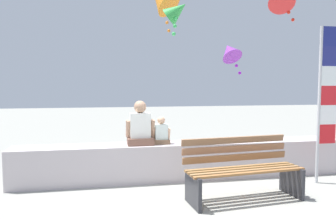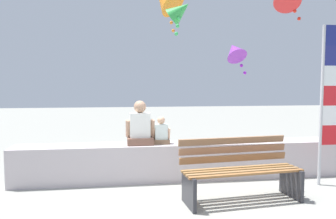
# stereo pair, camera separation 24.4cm
# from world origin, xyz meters

# --- Properties ---
(ground_plane) EXTENTS (40.00, 40.00, 0.00)m
(ground_plane) POSITION_xyz_m (0.00, 0.00, 0.00)
(ground_plane) COLOR gray
(seawall_ledge) EXTENTS (5.91, 0.57, 0.64)m
(seawall_ledge) POSITION_xyz_m (0.00, 1.14, 0.32)
(seawall_ledge) COLOR #C0B4B6
(seawall_ledge) RESTS_ON ground
(park_bench) EXTENTS (1.77, 0.78, 0.88)m
(park_bench) POSITION_xyz_m (0.58, -0.03, 0.42)
(park_bench) COLOR #966236
(park_bench) RESTS_ON ground
(person_adult) EXTENTS (0.50, 0.37, 0.76)m
(person_adult) POSITION_xyz_m (-0.80, 1.13, 0.94)
(person_adult) COLOR brown
(person_adult) RESTS_ON seawall_ledge
(person_child) EXTENTS (0.32, 0.23, 0.48)m
(person_child) POSITION_xyz_m (-0.43, 1.13, 0.83)
(person_child) COLOR brown
(person_child) RESTS_ON seawall_ledge
(flag_banner) EXTENTS (0.35, 0.05, 2.64)m
(flag_banner) POSITION_xyz_m (2.25, 0.44, 1.52)
(flag_banner) COLOR #B7B7BC
(flag_banner) RESTS_ON ground
(kite_purple) EXTENTS (0.64, 0.72, 0.90)m
(kite_purple) POSITION_xyz_m (1.65, 3.25, 2.51)
(kite_purple) COLOR purple
(kite_green) EXTENTS (0.75, 0.66, 0.89)m
(kite_green) POSITION_xyz_m (0.15, 2.57, 3.28)
(kite_green) COLOR green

